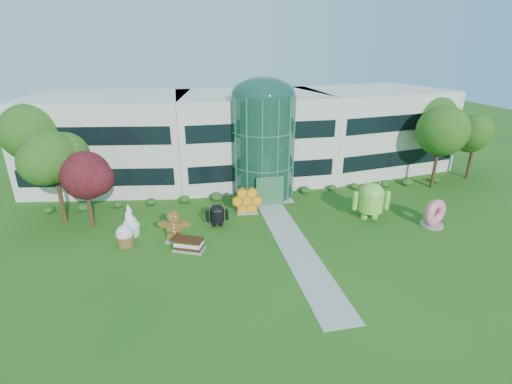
{
  "coord_description": "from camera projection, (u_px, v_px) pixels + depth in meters",
  "views": [
    {
      "loc": [
        -7.82,
        -22.36,
        14.01
      ],
      "look_at": [
        -1.93,
        6.0,
        2.6
      ],
      "focal_mm": 26.0,
      "sensor_mm": 36.0,
      "label": 1
    }
  ],
  "objects": [
    {
      "name": "android_green",
      "position": [
        371.0,
        198.0,
        31.71
      ],
      "size": [
        3.69,
        2.78,
        3.8
      ],
      "primitive_type": null,
      "rotation": [
        0.0,
        0.0,
        -0.17
      ],
      "color": "#7ECB41",
      "rests_on": "ground"
    },
    {
      "name": "atrium",
      "position": [
        263.0,
        147.0,
        36.12
      ],
      "size": [
        6.0,
        6.0,
        9.8
      ],
      "primitive_type": "cylinder",
      "color": "#194738",
      "rests_on": "ground"
    },
    {
      "name": "ice_cream_sandwich",
      "position": [
        189.0,
        244.0,
        27.12
      ],
      "size": [
        2.49,
        1.92,
        0.99
      ],
      "primitive_type": null,
      "rotation": [
        0.0,
        0.0,
        -0.42
      ],
      "color": "black",
      "rests_on": "ground"
    },
    {
      "name": "ground",
      "position": [
        299.0,
        253.0,
        26.99
      ],
      "size": [
        140.0,
        140.0,
        0.0
      ],
      "primitive_type": "plane",
      "color": "#215114",
      "rests_on": "ground"
    },
    {
      "name": "donut",
      "position": [
        434.0,
        213.0,
        30.6
      ],
      "size": [
        2.56,
        1.8,
        2.41
      ],
      "primitive_type": null,
      "rotation": [
        0.0,
        0.0,
        0.32
      ],
      "color": "#F25C8C",
      "rests_on": "ground"
    },
    {
      "name": "honeycomb",
      "position": [
        247.0,
        202.0,
        33.01
      ],
      "size": [
        2.89,
        1.25,
        2.21
      ],
      "primitive_type": null,
      "rotation": [
        0.0,
        0.0,
        -0.09
      ],
      "color": "#FFA219",
      "rests_on": "ground"
    },
    {
      "name": "froyo",
      "position": [
        130.0,
        220.0,
        29.06
      ],
      "size": [
        1.7,
        1.7,
        2.62
      ],
      "primitive_type": null,
      "rotation": [
        0.0,
        0.0,
        -0.11
      ],
      "color": "white",
      "rests_on": "ground"
    },
    {
      "name": "cupcake",
      "position": [
        125.0,
        236.0,
        27.64
      ],
      "size": [
        1.47,
        1.47,
        1.7
      ],
      "primitive_type": null,
      "rotation": [
        0.0,
        0.0,
        -0.04
      ],
      "color": "white",
      "rests_on": "ground"
    },
    {
      "name": "walkway",
      "position": [
        291.0,
        239.0,
        28.8
      ],
      "size": [
        2.4,
        20.0,
        0.04
      ],
      "primitive_type": "cube",
      "color": "#9E9E93",
      "rests_on": "ground"
    },
    {
      "name": "gingerbread",
      "position": [
        174.0,
        226.0,
        28.14
      ],
      "size": [
        2.96,
        1.65,
        2.58
      ],
      "primitive_type": null,
      "rotation": [
        0.0,
        0.0,
        -0.22
      ],
      "color": "brown",
      "rests_on": "ground"
    },
    {
      "name": "building",
      "position": [
        251.0,
        136.0,
        41.68
      ],
      "size": [
        46.0,
        15.0,
        9.3
      ],
      "primitive_type": null,
      "color": "beige",
      "rests_on": "ground"
    },
    {
      "name": "trees_backdrop",
      "position": [
        261.0,
        151.0,
        37.29
      ],
      "size": [
        52.0,
        8.0,
        8.4
      ],
      "primitive_type": null,
      "color": "#264F13",
      "rests_on": "ground"
    },
    {
      "name": "android_black",
      "position": [
        217.0,
        214.0,
        30.65
      ],
      "size": [
        2.0,
        1.37,
        2.23
      ],
      "primitive_type": null,
      "rotation": [
        0.0,
        0.0,
        -0.03
      ],
      "color": "black",
      "rests_on": "ground"
    },
    {
      "name": "tree_red",
      "position": [
        87.0,
        193.0,
        29.79
      ],
      "size": [
        4.0,
        4.0,
        6.0
      ],
      "primitive_type": null,
      "color": "#3F0C14",
      "rests_on": "ground"
    }
  ]
}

